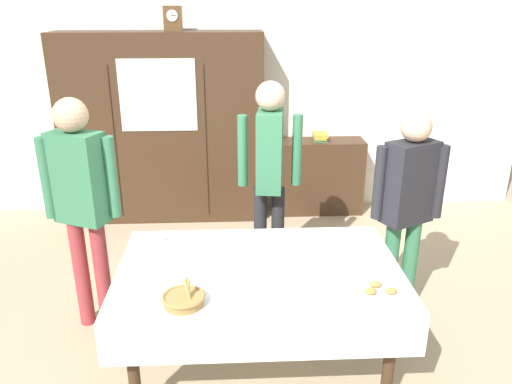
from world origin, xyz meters
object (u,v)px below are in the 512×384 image
at_px(person_behind_table_right, 270,164).
at_px(bookshelf_low, 318,176).
at_px(mantel_clock, 173,18).
at_px(book_stack, 320,137).
at_px(spoon_far_left, 206,252).
at_px(person_behind_table_left, 81,194).
at_px(bread_basket, 184,299).
at_px(person_near_right_end, 408,198).
at_px(dining_table, 259,282).
at_px(pastry_plate, 380,292).
at_px(wall_cabinet, 163,129).
at_px(tea_cup_front_edge, 238,246).
at_px(tea_cup_mid_right, 332,267).
at_px(tea_cup_near_left, 157,240).
at_px(spoon_mid_left, 282,237).

bearing_deg(person_behind_table_right, bookshelf_low, 65.73).
bearing_deg(mantel_clock, book_stack, 1.89).
height_order(spoon_far_left, person_behind_table_left, person_behind_table_left).
distance_m(bookshelf_low, bread_basket, 3.27).
xyz_separation_m(mantel_clock, person_near_right_end, (1.84, -2.02, -1.16)).
distance_m(dining_table, pastry_plate, 0.74).
xyz_separation_m(dining_table, wall_cabinet, (-0.90, 2.59, 0.35)).
distance_m(tea_cup_front_edge, person_behind_table_left, 1.16).
distance_m(wall_cabinet, bookshelf_low, 1.82).
bearing_deg(book_stack, person_behind_table_right, -114.27).
xyz_separation_m(tea_cup_front_edge, pastry_plate, (0.80, -0.58, -0.02)).
distance_m(dining_table, tea_cup_mid_right, 0.46).
xyz_separation_m(dining_table, mantel_clock, (-0.73, 2.59, 1.49)).
height_order(dining_table, spoon_far_left, spoon_far_left).
relative_size(tea_cup_near_left, bread_basket, 0.54).
height_order(mantel_clock, pastry_plate, mantel_clock).
xyz_separation_m(mantel_clock, tea_cup_near_left, (0.04, -2.20, -1.37)).
relative_size(wall_cabinet, tea_cup_mid_right, 16.53).
bearing_deg(spoon_mid_left, person_behind_table_left, 175.01).
height_order(pastry_plate, person_near_right_end, person_near_right_end).
bearing_deg(mantel_clock, person_behind_table_left, -103.40).
xyz_separation_m(bread_basket, person_behind_table_left, (-0.77, 0.92, 0.28)).
height_order(tea_cup_near_left, tea_cup_mid_right, same).
distance_m(mantel_clock, tea_cup_near_left, 2.59).
bearing_deg(bookshelf_low, person_near_right_end, -82.24).
height_order(book_stack, spoon_far_left, book_stack).
xyz_separation_m(wall_cabinet, tea_cup_near_left, (0.21, -2.20, -0.23)).
distance_m(spoon_mid_left, person_behind_table_left, 1.43).
relative_size(pastry_plate, person_behind_table_right, 0.16).
bearing_deg(person_behind_table_right, tea_cup_mid_right, -75.57).
height_order(tea_cup_mid_right, pastry_plate, tea_cup_mid_right).
bearing_deg(spoon_mid_left, bookshelf_low, 73.77).
bearing_deg(tea_cup_near_left, bookshelf_low, 56.11).
height_order(bookshelf_low, person_near_right_end, person_near_right_end).
xyz_separation_m(mantel_clock, book_stack, (1.55, 0.05, -1.25)).
xyz_separation_m(book_stack, spoon_far_left, (-1.16, -2.40, -0.14)).
xyz_separation_m(tea_cup_mid_right, bread_basket, (-0.88, -0.33, 0.01)).
relative_size(dining_table, person_behind_table_right, 1.02).
distance_m(wall_cabinet, mantel_clock, 1.14).
bearing_deg(bookshelf_low, tea_cup_near_left, -123.89).
distance_m(book_stack, bread_basket, 3.25).
height_order(tea_cup_front_edge, person_near_right_end, person_near_right_end).
relative_size(spoon_mid_left, person_behind_table_left, 0.07).
distance_m(person_near_right_end, person_behind_table_right, 1.12).
height_order(wall_cabinet, bread_basket, wall_cabinet).
xyz_separation_m(tea_cup_mid_right, person_behind_table_left, (-1.66, 0.60, 0.28)).
relative_size(dining_table, person_near_right_end, 1.10).
bearing_deg(bread_basket, person_near_right_end, 31.08).
relative_size(tea_cup_front_edge, spoon_mid_left, 1.09).
bearing_deg(tea_cup_mid_right, bread_basket, -159.78).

